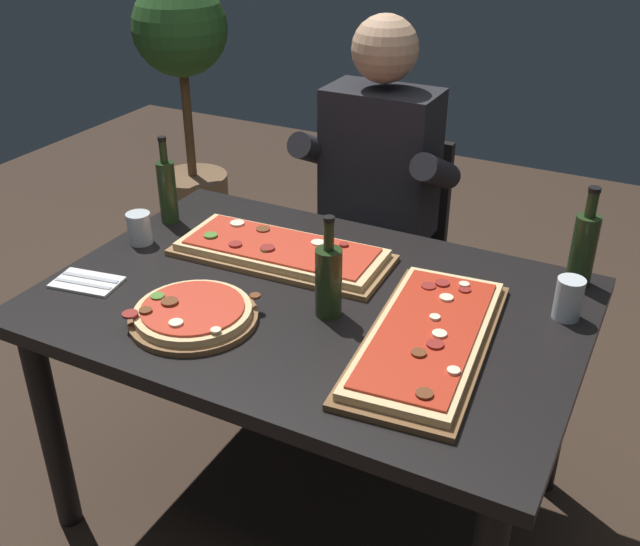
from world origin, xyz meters
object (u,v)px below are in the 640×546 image
(pizza_round_far, at_px, (193,314))
(wine_bottle_dark, at_px, (329,279))
(diner_chair, at_px, (385,243))
(tumbler_far_side, at_px, (569,299))
(tumbler_near_camera, at_px, (140,230))
(pizza_rectangular_left, at_px, (427,338))
(potted_plant_corner, at_px, (186,97))
(oil_bottle_amber, at_px, (167,190))
(pizza_rectangular_front, at_px, (281,252))
(vinegar_bottle_green, at_px, (584,247))
(dining_table, at_px, (312,328))
(seated_diner, at_px, (374,191))

(pizza_round_far, relative_size, wine_bottle_dark, 1.19)
(diner_chair, bearing_deg, tumbler_far_side, -40.47)
(tumbler_near_camera, height_order, tumbler_far_side, tumbler_far_side)
(pizza_rectangular_left, height_order, potted_plant_corner, potted_plant_corner)
(oil_bottle_amber, bearing_deg, pizza_rectangular_front, -7.06)
(wine_bottle_dark, height_order, tumbler_near_camera, wine_bottle_dark)
(pizza_rectangular_front, relative_size, vinegar_bottle_green, 2.28)
(tumbler_far_side, distance_m, potted_plant_corner, 2.27)
(dining_table, height_order, seated_diner, seated_diner)
(dining_table, xyz_separation_m, pizza_rectangular_front, (-0.18, 0.16, 0.12))
(pizza_rectangular_left, xyz_separation_m, diner_chair, (-0.49, 0.92, -0.27))
(tumbler_near_camera, relative_size, potted_plant_corner, 0.07)
(vinegar_bottle_green, height_order, seated_diner, seated_diner)
(wine_bottle_dark, bearing_deg, pizza_rectangular_left, -3.54)
(wine_bottle_dark, xyz_separation_m, seated_diner, (-0.22, 0.79, -0.10))
(dining_table, distance_m, pizza_rectangular_left, 0.37)
(tumbler_near_camera, bearing_deg, wine_bottle_dark, -8.35)
(oil_bottle_amber, xyz_separation_m, potted_plant_corner, (-0.74, 1.10, -0.08))
(pizza_round_far, distance_m, wine_bottle_dark, 0.35)
(pizza_rectangular_left, bearing_deg, dining_table, 169.18)
(oil_bottle_amber, bearing_deg, dining_table, -18.98)
(tumbler_near_camera, height_order, diner_chair, diner_chair)
(tumbler_far_side, xyz_separation_m, diner_chair, (-0.76, 0.65, -0.31))
(pizza_rectangular_front, xyz_separation_m, tumbler_near_camera, (-0.43, -0.11, 0.02))
(dining_table, height_order, wine_bottle_dark, wine_bottle_dark)
(tumbler_far_side, relative_size, diner_chair, 0.13)
(tumbler_far_side, bearing_deg, oil_bottle_amber, 179.79)
(pizza_round_far, distance_m, vinegar_bottle_green, 1.04)
(pizza_rectangular_front, height_order, diner_chair, diner_chair)
(wine_bottle_dark, xyz_separation_m, vinegar_bottle_green, (0.53, 0.45, 0.01))
(diner_chair, relative_size, seated_diner, 0.65)
(tumbler_far_side, relative_size, seated_diner, 0.08)
(diner_chair, bearing_deg, pizza_rectangular_front, -93.48)
(dining_table, bearing_deg, wine_bottle_dark, -33.33)
(pizza_rectangular_front, height_order, pizza_rectangular_left, same)
(pizza_rectangular_left, xyz_separation_m, seated_diner, (-0.49, 0.80, -0.02))
(oil_bottle_amber, xyz_separation_m, tumbler_near_camera, (0.01, -0.16, -0.07))
(oil_bottle_amber, height_order, tumbler_near_camera, oil_bottle_amber)
(pizza_rectangular_left, xyz_separation_m, wine_bottle_dark, (-0.27, 0.02, 0.08))
(seated_diner, bearing_deg, potted_plant_corner, 154.82)
(pizza_rectangular_front, bearing_deg, vinegar_bottle_green, 16.89)
(pizza_rectangular_front, relative_size, pizza_rectangular_left, 0.97)
(diner_chair, bearing_deg, pizza_round_far, -93.58)
(pizza_rectangular_left, bearing_deg, oil_bottle_amber, 163.86)
(dining_table, relative_size, seated_diner, 1.05)
(vinegar_bottle_green, bearing_deg, diner_chair, 148.75)
(pizza_round_far, bearing_deg, oil_bottle_amber, 132.62)
(pizza_rectangular_left, xyz_separation_m, potted_plant_corner, (-1.71, 1.38, 0.01))
(tumbler_far_side, bearing_deg, wine_bottle_dark, -154.33)
(potted_plant_corner, bearing_deg, tumbler_near_camera, -59.00)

